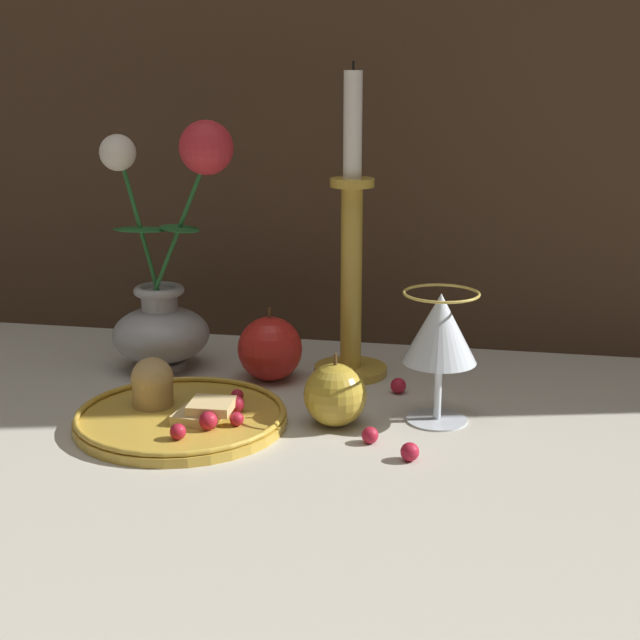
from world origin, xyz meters
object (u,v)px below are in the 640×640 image
at_px(wine_glass, 440,333).
at_px(vase, 166,292).
at_px(plate_with_pastries, 178,412).
at_px(candlestick, 351,268).
at_px(apple_beside_vase, 270,349).
at_px(apple_near_glass, 335,395).

bearing_deg(wine_glass, vase, 162.33).
distance_m(plate_with_pastries, wine_glass, 0.29).
xyz_separation_m(candlestick, apple_beside_vase, (-0.09, -0.04, -0.09)).
relative_size(vase, apple_beside_vase, 3.41).
relative_size(vase, plate_with_pastries, 1.37).
distance_m(vase, wine_glass, 0.36).
height_order(plate_with_pastries, apple_beside_vase, apple_beside_vase).
relative_size(vase, candlestick, 0.83).
relative_size(wine_glass, candlestick, 0.38).
bearing_deg(vase, wine_glass, -17.67).
bearing_deg(vase, apple_beside_vase, -5.83).
xyz_separation_m(vase, candlestick, (0.23, 0.03, 0.03)).
distance_m(candlestick, apple_beside_vase, 0.14).
bearing_deg(apple_beside_vase, vase, 174.17).
height_order(wine_glass, candlestick, candlestick).
bearing_deg(candlestick, plate_with_pastries, -128.56).
bearing_deg(apple_beside_vase, plate_with_pastries, -111.89).
height_order(wine_glass, apple_beside_vase, wine_glass).
bearing_deg(plate_with_pastries, apple_near_glass, 9.25).
height_order(wine_glass, apple_near_glass, wine_glass).
distance_m(wine_glass, apple_near_glass, 0.13).
relative_size(plate_with_pastries, wine_glass, 1.59).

